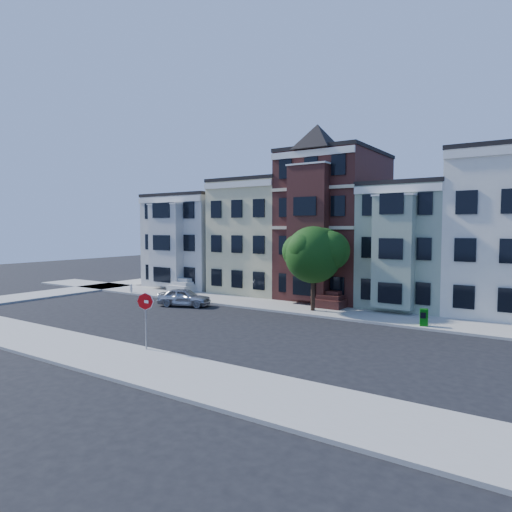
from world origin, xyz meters
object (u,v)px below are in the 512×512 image
Objects in this scene: street_tree at (313,259)px; newspaper_box at (424,317)px; fire_hydrant at (131,289)px; stop_sign at (146,317)px; parked_car at (184,297)px.

street_tree is 7.27× the size of newspaper_box.
newspaper_box is 25.50m from fire_hydrant.
street_tree is 2.38× the size of stop_sign.
stop_sign is (-9.84, -12.88, 1.04)m from newspaper_box.
stop_sign reaches higher than parked_car.
parked_car is 1.31× the size of stop_sign.
parked_car is 6.59× the size of fire_hydrant.
stop_sign is (7.31, -10.56, 1.01)m from parked_car.
newspaper_box is 0.33× the size of stop_sign.
stop_sign is (-2.05, -13.71, -2.14)m from street_tree.
parked_car is at bearing 170.64° from newspaper_box.
newspaper_box reaches higher than fire_hydrant.
newspaper_box is at bearing 52.43° from stop_sign.
stop_sign is at bearing -144.43° from newspaper_box.
fire_hydrant is at bearing 140.99° from stop_sign.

